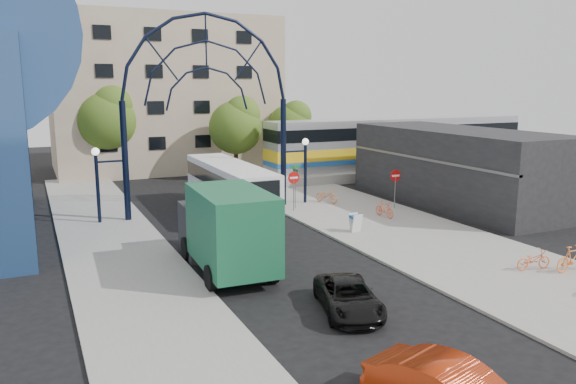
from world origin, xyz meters
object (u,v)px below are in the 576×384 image
sandwich_board (355,220)px  bike_near_b (384,209)px  train_car (400,142)px  bike_near_a (326,196)px  bike_far_b (573,259)px  tree_north_a (237,124)px  stop_sign (294,181)px  do_not_enter_sign (395,179)px  street_name_sign (295,177)px  city_bus (230,187)px  gateway_arch (207,73)px  tree_north_b (107,117)px  bike_far_a (533,260)px  black_suv (348,297)px  green_truck (225,229)px  tree_north_c (291,125)px

sandwich_board → bike_near_b: size_ratio=0.61×
train_car → bike_near_a: 15.09m
train_car → bike_far_b: (-9.50, -25.46, -2.22)m
train_car → tree_north_a: size_ratio=3.59×
stop_sign → bike_near_a: stop_sign is taller
stop_sign → do_not_enter_sign: bearing=-17.9°
stop_sign → bike_near_a: bearing=23.5°
street_name_sign → city_bus: bearing=166.8°
gateway_arch → tree_north_b: 16.72m
train_car → tree_north_b: (-23.88, 7.93, 2.37)m
sandwich_board → city_bus: bearing=120.5°
sandwich_board → gateway_arch: bearing=124.9°
gateway_arch → sandwich_board: bearing=-55.1°
bike_far_a → bike_far_b: (1.32, -0.86, 0.12)m
tree_north_b → black_suv: 33.43m
bike_far_b → stop_sign: bearing=21.1°
city_bus → bike_far_b: 19.44m
green_truck → bike_near_b: (11.62, 4.98, -1.23)m
black_suv → bike_near_a: black_suv is taller
black_suv → bike_far_a: bearing=18.8°
gateway_arch → bike_far_b: 21.85m
gateway_arch → train_car: size_ratio=0.54×
tree_north_a → black_suv: tree_north_a is taller
train_car → bike_far_a: size_ratio=15.08×
sandwich_board → black_suv: (-5.79, -8.94, -0.18)m
stop_sign → tree_north_a: tree_north_a is taller
street_name_sign → tree_north_c: size_ratio=0.43×
gateway_arch → tree_north_a: bearing=62.8°
bike_near_a → bike_near_b: bearing=-100.2°
gateway_arch → bike_far_a: (9.18, -16.60, -8.00)m
sandwich_board → black_suv: size_ratio=0.24×
stop_sign → tree_north_a: 14.23m
tree_north_c → green_truck: 28.88m
do_not_enter_sign → bike_far_a: 12.81m
do_not_enter_sign → bike_far_b: do_not_enter_sign is taller
city_bus → train_car: bearing=24.8°
street_name_sign → green_truck: size_ratio=0.38×
train_car → bike_far_a: 26.98m
black_suv → bike_far_a: 9.38m
sandwich_board → black_suv: bearing=-122.9°
black_suv → bike_far_b: bearing=13.9°
train_car → bike_near_a: size_ratio=14.06×
green_truck → bike_near_b: bearing=25.6°
black_suv → bike_near_b: bearing=67.1°
sandwich_board → train_car: (14.40, 16.02, 2.16)m
street_name_sign → city_bus: size_ratio=0.25×
stop_sign → sandwich_board: stop_sign is taller
do_not_enter_sign → bike_far_b: (-0.50, -13.46, -1.30)m
street_name_sign → bike_far_b: bearing=-71.7°
train_car → street_name_sign: bearing=-147.6°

